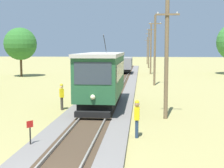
{
  "coord_description": "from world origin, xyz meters",
  "views": [
    {
      "loc": [
        2.67,
        -7.33,
        4.19
      ],
      "look_at": [
        0.34,
        16.67,
        1.27
      ],
      "focal_mm": 48.47,
      "sensor_mm": 36.0,
      "label": 1
    }
  ],
  "objects_px": {
    "utility_pole_near_tram": "(166,58)",
    "utility_pole_mid": "(155,50)",
    "utility_pole_far": "(151,48)",
    "utility_pole_distant": "(149,48)",
    "trackside_signal_marker": "(30,133)",
    "utility_pole_horizon": "(147,50)",
    "freight_car": "(124,64)",
    "red_tram": "(102,77)",
    "tree_right_near": "(20,44)",
    "second_worker": "(62,95)",
    "track_worker": "(137,117)"
  },
  "relations": [
    {
      "from": "freight_car",
      "to": "trackside_signal_marker",
      "type": "xyz_separation_m",
      "value": [
        -1.9,
        -35.43,
        -0.89
      ]
    },
    {
      "from": "red_tram",
      "to": "utility_pole_near_tram",
      "type": "distance_m",
      "value": 5.0
    },
    {
      "from": "trackside_signal_marker",
      "to": "utility_pole_distant",
      "type": "bearing_deg",
      "value": 83.17
    },
    {
      "from": "trackside_signal_marker",
      "to": "tree_right_near",
      "type": "bearing_deg",
      "value": 112.77
    },
    {
      "from": "red_tram",
      "to": "track_worker",
      "type": "bearing_deg",
      "value": -69.44
    },
    {
      "from": "tree_right_near",
      "to": "second_worker",
      "type": "bearing_deg",
      "value": -61.93
    },
    {
      "from": "red_tram",
      "to": "freight_car",
      "type": "height_order",
      "value": "red_tram"
    },
    {
      "from": "utility_pole_near_tram",
      "to": "utility_pole_far",
      "type": "bearing_deg",
      "value": 90.0
    },
    {
      "from": "track_worker",
      "to": "tree_right_near",
      "type": "xyz_separation_m",
      "value": [
        -17.11,
        28.33,
        3.72
      ]
    },
    {
      "from": "utility_pole_mid",
      "to": "utility_pole_distant",
      "type": "bearing_deg",
      "value": 90.0
    },
    {
      "from": "utility_pole_far",
      "to": "track_worker",
      "type": "height_order",
      "value": "utility_pole_far"
    },
    {
      "from": "utility_pole_mid",
      "to": "tree_right_near",
      "type": "height_order",
      "value": "utility_pole_mid"
    },
    {
      "from": "utility_pole_distant",
      "to": "second_worker",
      "type": "relative_size",
      "value": 4.43
    },
    {
      "from": "utility_pole_near_tram",
      "to": "utility_pole_horizon",
      "type": "relative_size",
      "value": 1.01
    },
    {
      "from": "utility_pole_far",
      "to": "utility_pole_distant",
      "type": "xyz_separation_m",
      "value": [
        0.0,
        13.93,
        -0.01
      ]
    },
    {
      "from": "utility_pole_near_tram",
      "to": "utility_pole_distant",
      "type": "relative_size",
      "value": 0.88
    },
    {
      "from": "second_worker",
      "to": "tree_right_near",
      "type": "relative_size",
      "value": 0.25
    },
    {
      "from": "utility_pole_near_tram",
      "to": "tree_right_near",
      "type": "bearing_deg",
      "value": 127.81
    },
    {
      "from": "trackside_signal_marker",
      "to": "utility_pole_near_tram",
      "type": "bearing_deg",
      "value": 45.58
    },
    {
      "from": "utility_pole_distant",
      "to": "track_worker",
      "type": "height_order",
      "value": "utility_pole_distant"
    },
    {
      "from": "utility_pole_horizon",
      "to": "track_worker",
      "type": "bearing_deg",
      "value": -91.47
    },
    {
      "from": "utility_pole_far",
      "to": "utility_pole_horizon",
      "type": "height_order",
      "value": "utility_pole_far"
    },
    {
      "from": "tree_right_near",
      "to": "utility_pole_far",
      "type": "bearing_deg",
      "value": 18.07
    },
    {
      "from": "red_tram",
      "to": "utility_pole_near_tram",
      "type": "xyz_separation_m",
      "value": [
        4.13,
        -2.48,
        1.36
      ]
    },
    {
      "from": "track_worker",
      "to": "utility_pole_near_tram",
      "type": "bearing_deg",
      "value": -109.94
    },
    {
      "from": "utility_pole_near_tram",
      "to": "utility_pole_distant",
      "type": "xyz_separation_m",
      "value": [
        0.0,
        44.22,
        0.49
      ]
    },
    {
      "from": "red_tram",
      "to": "utility_pole_mid",
      "type": "xyz_separation_m",
      "value": [
        4.13,
        13.37,
        1.76
      ]
    },
    {
      "from": "freight_car",
      "to": "track_worker",
      "type": "relative_size",
      "value": 2.91
    },
    {
      "from": "utility_pole_distant",
      "to": "freight_car",
      "type": "bearing_deg",
      "value": -105.46
    },
    {
      "from": "utility_pole_near_tram",
      "to": "utility_pole_mid",
      "type": "distance_m",
      "value": 15.85
    },
    {
      "from": "utility_pole_near_tram",
      "to": "utility_pole_mid",
      "type": "xyz_separation_m",
      "value": [
        -0.0,
        15.85,
        0.4
      ]
    },
    {
      "from": "utility_pole_horizon",
      "to": "tree_right_near",
      "type": "bearing_deg",
      "value": -117.84
    },
    {
      "from": "utility_pole_near_tram",
      "to": "utility_pole_mid",
      "type": "bearing_deg",
      "value": 90.0
    },
    {
      "from": "freight_car",
      "to": "utility_pole_near_tram",
      "type": "height_order",
      "value": "utility_pole_near_tram"
    },
    {
      "from": "second_worker",
      "to": "tree_right_near",
      "type": "height_order",
      "value": "tree_right_near"
    },
    {
      "from": "utility_pole_near_tram",
      "to": "utility_pole_horizon",
      "type": "bearing_deg",
      "value": 90.0
    },
    {
      "from": "trackside_signal_marker",
      "to": "second_worker",
      "type": "xyz_separation_m",
      "value": [
        -0.76,
        7.88,
        0.32
      ]
    },
    {
      "from": "utility_pole_near_tram",
      "to": "trackside_signal_marker",
      "type": "relative_size",
      "value": 5.86
    },
    {
      "from": "freight_car",
      "to": "utility_pole_horizon",
      "type": "xyz_separation_m",
      "value": [
        4.13,
        30.4,
        1.97
      ]
    },
    {
      "from": "utility_pole_near_tram",
      "to": "trackside_signal_marker",
      "type": "distance_m",
      "value": 9.08
    },
    {
      "from": "utility_pole_far",
      "to": "utility_pole_mid",
      "type": "bearing_deg",
      "value": -90.0
    },
    {
      "from": "freight_car",
      "to": "trackside_signal_marker",
      "type": "distance_m",
      "value": 35.49
    },
    {
      "from": "utility_pole_mid",
      "to": "second_worker",
      "type": "xyz_separation_m",
      "value": [
        -6.79,
        -14.12,
        -2.97
      ]
    },
    {
      "from": "utility_pole_near_tram",
      "to": "utility_pole_distant",
      "type": "distance_m",
      "value": 44.22
    },
    {
      "from": "freight_car",
      "to": "utility_pole_distant",
      "type": "xyz_separation_m",
      "value": [
        4.13,
        14.94,
        2.49
      ]
    },
    {
      "from": "freight_car",
      "to": "utility_pole_far",
      "type": "xyz_separation_m",
      "value": [
        4.13,
        1.01,
        2.5
      ]
    },
    {
      "from": "freight_car",
      "to": "utility_pole_distant",
      "type": "bearing_deg",
      "value": 74.54
    },
    {
      "from": "trackside_signal_marker",
      "to": "track_worker",
      "type": "distance_m",
      "value": 4.83
    },
    {
      "from": "utility_pole_horizon",
      "to": "utility_pole_near_tram",
      "type": "bearing_deg",
      "value": -90.0
    },
    {
      "from": "trackside_signal_marker",
      "to": "second_worker",
      "type": "distance_m",
      "value": 7.93
    }
  ]
}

